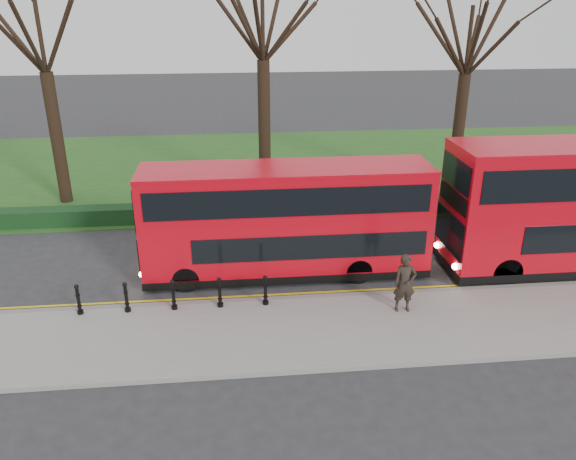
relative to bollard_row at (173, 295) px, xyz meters
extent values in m
plane|color=#28282B|center=(1.72, 1.35, -0.65)|extent=(120.00, 120.00, 0.00)
cube|color=gray|center=(1.72, -1.65, -0.57)|extent=(60.00, 4.00, 0.15)
cube|color=slate|center=(1.72, 0.35, -0.57)|extent=(60.00, 0.25, 0.16)
cube|color=#204E1A|center=(1.72, 16.35, -0.62)|extent=(60.00, 18.00, 0.06)
cube|color=black|center=(1.72, 8.15, -0.25)|extent=(60.00, 0.90, 0.80)
cube|color=yellow|center=(1.72, 0.65, -0.64)|extent=(60.00, 0.10, 0.01)
cube|color=yellow|center=(1.72, 0.85, -0.64)|extent=(60.00, 0.10, 0.01)
cylinder|color=black|center=(-6.28, 11.35, 2.53)|extent=(0.60, 0.60, 6.35)
cylinder|color=black|center=(3.72, 11.35, 2.74)|extent=(0.60, 0.60, 6.78)
cylinder|color=black|center=(13.72, 11.35, 2.35)|extent=(0.60, 0.60, 6.00)
cylinder|color=black|center=(-2.98, 0.00, 0.00)|extent=(0.15, 0.15, 1.00)
cylinder|color=black|center=(-1.49, 0.00, 0.00)|extent=(0.15, 0.15, 1.00)
cylinder|color=black|center=(0.00, 0.00, 0.00)|extent=(0.15, 0.15, 1.00)
cylinder|color=black|center=(1.49, 0.00, 0.00)|extent=(0.15, 0.15, 1.00)
cylinder|color=black|center=(2.98, 0.00, 0.00)|extent=(0.15, 0.15, 1.00)
cube|color=red|center=(3.93, 2.48, 1.56)|extent=(10.25, 2.33, 3.77)
cube|color=black|center=(3.93, 2.48, -0.37)|extent=(10.27, 2.35, 0.28)
cube|color=black|center=(4.67, 1.31, 0.89)|extent=(8.20, 0.04, 0.88)
cube|color=black|center=(3.93, 1.31, 2.56)|extent=(9.69, 0.04, 0.98)
cube|color=black|center=(-1.22, 2.48, 1.86)|extent=(0.06, 2.05, 0.51)
cylinder|color=black|center=(0.29, 1.46, -0.18)|extent=(0.93, 0.28, 0.93)
cylinder|color=black|center=(0.29, 3.51, -0.18)|extent=(0.93, 0.28, 0.93)
cylinder|color=black|center=(6.44, 1.46, -0.18)|extent=(0.93, 0.28, 0.93)
cylinder|color=black|center=(6.44, 3.51, -0.18)|extent=(0.93, 0.28, 0.93)
cube|color=black|center=(9.83, 1.90, 2.30)|extent=(0.06, 2.41, 0.60)
cylinder|color=black|center=(11.60, 0.69, -0.10)|extent=(1.09, 0.33, 1.09)
cylinder|color=black|center=(11.60, 3.10, -0.10)|extent=(1.09, 0.33, 1.09)
imported|color=black|center=(7.39, -0.84, 0.48)|extent=(0.73, 0.49, 1.96)
camera|label=1|loc=(2.08, -16.19, 8.97)|focal=35.00mm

